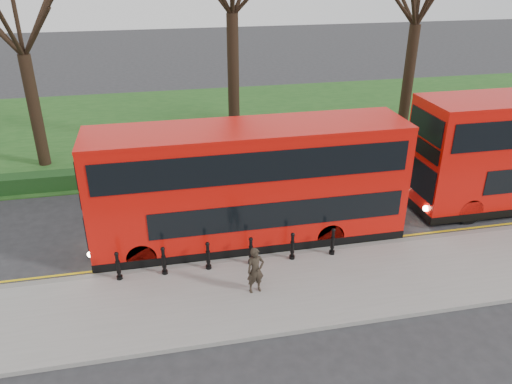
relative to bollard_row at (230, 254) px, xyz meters
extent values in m
plane|color=#28282B|center=(0.11, 1.35, -0.65)|extent=(120.00, 120.00, 0.00)
cube|color=gray|center=(0.11, -1.65, -0.57)|extent=(60.00, 4.00, 0.15)
cube|color=slate|center=(0.11, 0.35, -0.57)|extent=(60.00, 0.25, 0.16)
cube|color=#1B4717|center=(0.11, 16.35, -0.62)|extent=(60.00, 18.00, 0.06)
cube|color=black|center=(0.11, 8.15, -0.25)|extent=(60.00, 0.90, 0.80)
cube|color=yellow|center=(0.11, 0.65, -0.64)|extent=(60.00, 0.10, 0.01)
cube|color=yellow|center=(0.11, 0.85, -0.64)|extent=(60.00, 0.10, 0.01)
cylinder|color=black|center=(-7.89, 11.35, 2.18)|extent=(0.60, 0.60, 5.65)
cylinder|color=black|center=(2.11, 11.35, 2.99)|extent=(0.60, 0.60, 7.28)
cylinder|color=black|center=(12.11, 11.35, 2.59)|extent=(0.60, 0.60, 6.48)
cylinder|color=black|center=(-3.73, 0.00, 0.00)|extent=(0.15, 0.15, 1.00)
cylinder|color=black|center=(-2.24, 0.00, 0.00)|extent=(0.15, 0.15, 1.00)
cylinder|color=black|center=(-0.75, 0.00, 0.00)|extent=(0.15, 0.15, 1.00)
cylinder|color=black|center=(0.75, 0.00, 0.00)|extent=(0.15, 0.15, 1.00)
cylinder|color=black|center=(2.24, 0.00, 0.00)|extent=(0.15, 0.15, 1.00)
cylinder|color=black|center=(3.73, 0.00, 0.00)|extent=(0.15, 0.15, 1.00)
cube|color=red|center=(1.06, 1.79, 1.81)|extent=(11.39, 2.59, 4.19)
cube|color=black|center=(1.06, 1.79, -0.34)|extent=(11.41, 2.61, 0.31)
cube|color=black|center=(1.89, 0.49, 1.06)|extent=(9.11, 0.04, 0.98)
cube|color=black|center=(1.06, 0.49, 2.92)|extent=(10.77, 0.04, 1.09)
cube|color=black|center=(-4.66, 1.79, 2.15)|extent=(0.06, 2.28, 0.57)
cylinder|color=black|center=(-2.98, 0.65, -0.13)|extent=(1.04, 0.31, 1.04)
cylinder|color=black|center=(-2.98, 2.93, -0.13)|extent=(1.04, 0.31, 1.04)
cylinder|color=black|center=(3.85, 0.65, -0.13)|extent=(1.04, 0.31, 1.04)
cylinder|color=black|center=(3.85, 2.93, -0.13)|extent=(1.04, 0.31, 1.04)
cube|color=black|center=(8.26, 2.50, 2.30)|extent=(0.06, 2.41, 0.60)
cylinder|color=black|center=(10.03, 1.29, -0.10)|extent=(1.09, 0.33, 1.09)
cylinder|color=black|center=(10.03, 3.70, -0.10)|extent=(1.09, 0.33, 1.09)
imported|color=#2D251C|center=(0.58, -1.56, 0.29)|extent=(0.63, 0.47, 1.57)
camera|label=1|loc=(-2.10, -14.38, 9.37)|focal=35.00mm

